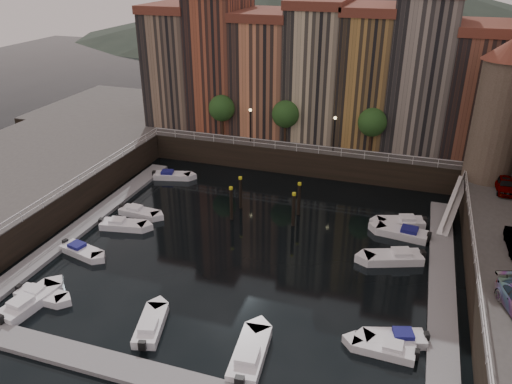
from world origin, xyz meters
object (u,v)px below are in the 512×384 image
(gangway, at_px, (454,203))
(car_a, at_px, (505,185))
(boat_left_0, at_px, (40,295))
(corner_tower, at_px, (500,109))
(boat_left_1, at_px, (81,251))
(boat_left_2, at_px, (122,225))
(mooring_pilings, at_px, (266,202))

(gangway, xyz_separation_m, car_a, (4.32, 1.62, 1.77))
(car_a, bearing_deg, boat_left_0, -145.64)
(corner_tower, height_order, gangway, corner_tower)
(boat_left_1, height_order, car_a, car_a)
(gangway, bearing_deg, boat_left_2, -159.07)
(corner_tower, relative_size, mooring_pilings, 2.16)
(boat_left_1, bearing_deg, boat_left_0, -68.52)
(mooring_pilings, height_order, boat_left_1, mooring_pilings)
(boat_left_0, xyz_separation_m, boat_left_1, (-0.89, 6.25, 0.01))
(gangway, relative_size, boat_left_2, 1.81)
(corner_tower, height_order, boat_left_0, corner_tower)
(corner_tower, height_order, boat_left_1, corner_tower)
(corner_tower, bearing_deg, mooring_pilings, -155.21)
(gangway, xyz_separation_m, boat_left_1, (-30.57, -16.40, -1.59))
(gangway, bearing_deg, corner_tower, 57.20)
(corner_tower, relative_size, gangway, 1.66)
(boat_left_2, bearing_deg, boat_left_1, -110.83)
(corner_tower, height_order, car_a, corner_tower)
(boat_left_2, height_order, car_a, car_a)
(boat_left_0, relative_size, boat_left_2, 0.90)
(boat_left_0, xyz_separation_m, car_a, (34.00, 24.27, 3.37))
(gangway, bearing_deg, car_a, 20.55)
(mooring_pilings, xyz_separation_m, car_a, (21.74, 6.50, 2.04))
(gangway, height_order, car_a, car_a)
(boat_left_0, relative_size, boat_left_1, 0.95)
(boat_left_2, xyz_separation_m, car_a, (33.95, 12.95, 3.34))
(mooring_pilings, distance_m, car_a, 22.78)
(corner_tower, height_order, boat_left_2, corner_tower)
(corner_tower, distance_m, boat_left_1, 40.67)
(mooring_pilings, bearing_deg, gangway, 15.66)
(corner_tower, bearing_deg, boat_left_1, -148.02)
(boat_left_0, height_order, car_a, car_a)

